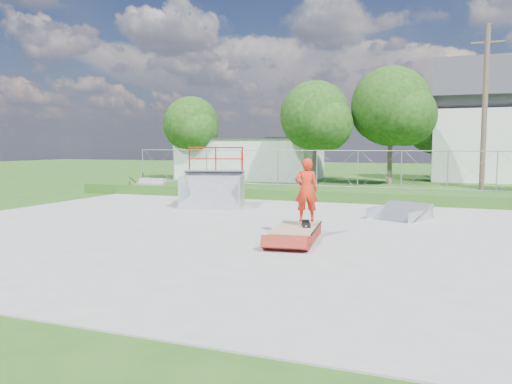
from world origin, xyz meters
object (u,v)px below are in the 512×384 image
at_px(grind_box, 296,233).
at_px(skater, 306,193).
at_px(quarter_pipe, 212,178).
at_px(flat_bank_ramp, 399,212).

distance_m(grind_box, skater, 1.14).
bearing_deg(skater, grind_box, 39.60).
xyz_separation_m(quarter_pipe, skater, (5.32, -5.11, 0.02)).
relative_size(flat_bank_ramp, skater, 1.01).
height_order(grind_box, flat_bank_ramp, flat_bank_ramp).
bearing_deg(quarter_pipe, skater, -59.91).
bearing_deg(flat_bank_ramp, skater, -91.49).
bearing_deg(flat_bank_ramp, quarter_pipe, -161.48).
height_order(flat_bank_ramp, skater, skater).
distance_m(flat_bank_ramp, skater, 5.02).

